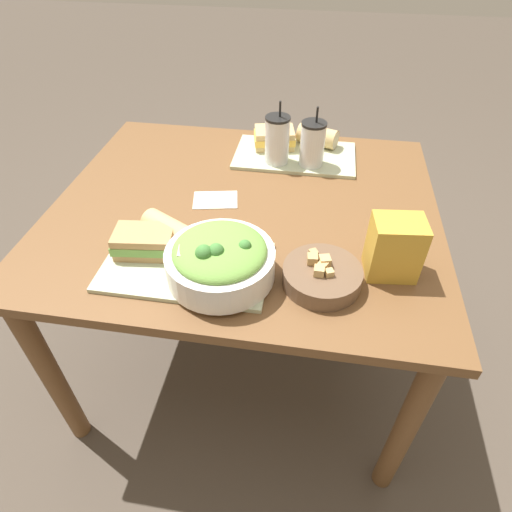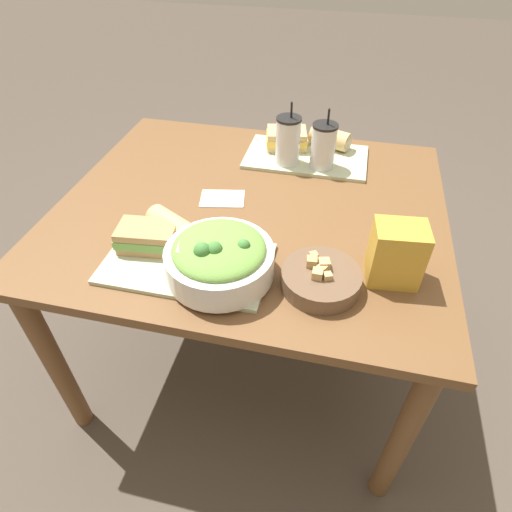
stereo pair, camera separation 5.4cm
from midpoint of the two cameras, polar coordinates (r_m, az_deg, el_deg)
name	(u,v)px [view 2 (the right image)]	position (r m, az deg, el deg)	size (l,w,h in m)	color
ground_plane	(252,347)	(1.81, 0.37, -12.00)	(12.00, 12.00, 0.00)	#4C4238
dining_table	(251,229)	(1.36, 0.49, 3.66)	(1.15, 1.00, 0.72)	brown
tray_near	(187,263)	(1.10, -7.79, -1.01)	(0.42, 0.24, 0.01)	#B2BC99
tray_far	(306,157)	(1.55, 7.70, 12.92)	(0.42, 0.24, 0.01)	#B2BC99
salad_bowl	(218,257)	(1.02, -3.56, -0.19)	(0.26, 0.26, 0.12)	white
soup_bowl	(321,278)	(1.04, 10.11, -2.99)	(0.19, 0.19, 0.07)	brown
sandwich_near	(148,237)	(1.14, -12.91, 2.47)	(0.17, 0.11, 0.06)	tan
baguette_near	(177,229)	(1.15, -9.24, 3.54)	(0.19, 0.15, 0.07)	tan
sandwich_far	(286,138)	(1.59, 5.09, 15.33)	(0.16, 0.13, 0.06)	tan
baguette_far	(331,138)	(1.61, 10.91, 15.13)	(0.15, 0.11, 0.07)	tan
drink_cup_dark	(288,142)	(1.47, 5.35, 14.88)	(0.08, 0.08, 0.21)	silver
drink_cup_red	(323,147)	(1.46, 10.01, 14.09)	(0.08, 0.08, 0.20)	silver
chip_bag	(396,254)	(1.07, 19.56, 0.21)	(0.13, 0.11, 0.16)	gold
napkin_folded	(222,199)	(1.33, -3.34, 7.63)	(0.15, 0.12, 0.00)	silver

